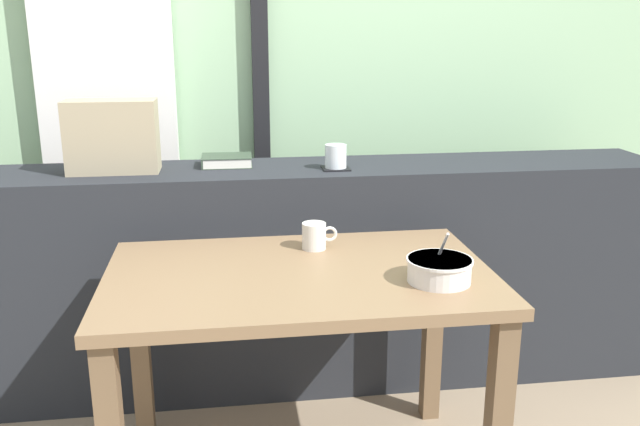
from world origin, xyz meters
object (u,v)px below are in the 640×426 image
at_px(soup_bowl, 439,270).
at_px(ceramic_mug, 315,236).
at_px(juice_glass, 336,157).
at_px(closed_book, 226,161).
at_px(throw_pillow, 112,137).
at_px(coaster_square, 336,168).
at_px(breakfast_table, 300,306).

bearing_deg(soup_bowl, ceramic_mug, 132.70).
relative_size(juice_glass, closed_book, 0.46).
height_order(juice_glass, throw_pillow, throw_pillow).
distance_m(juice_glass, ceramic_mug, 0.45).
height_order(coaster_square, throw_pillow, throw_pillow).
bearing_deg(coaster_square, throw_pillow, 175.76).
bearing_deg(coaster_square, ceramic_mug, -108.35).
bearing_deg(coaster_square, soup_bowl, -76.57).
height_order(breakfast_table, coaster_square, coaster_square).
bearing_deg(juice_glass, closed_book, 163.76).
bearing_deg(breakfast_table, coaster_square, 71.12).
distance_m(juice_glass, closed_book, 0.42).
height_order(breakfast_table, juice_glass, juice_glass).
relative_size(throw_pillow, ceramic_mug, 2.83).
distance_m(breakfast_table, soup_bowl, 0.42).
distance_m(coaster_square, juice_glass, 0.04).
bearing_deg(soup_bowl, closed_book, 124.25).
xyz_separation_m(coaster_square, juice_glass, (-0.00, 0.00, 0.04)).
xyz_separation_m(coaster_square, closed_book, (-0.40, 0.12, 0.02)).
relative_size(closed_book, ceramic_mug, 1.68).
distance_m(closed_book, throw_pillow, 0.42).
bearing_deg(juice_glass, ceramic_mug, -108.35).
distance_m(breakfast_table, throw_pillow, 0.98).
relative_size(breakfast_table, closed_book, 5.89).
distance_m(throw_pillow, soup_bowl, 1.28).
bearing_deg(coaster_square, closed_book, 163.76).
relative_size(coaster_square, soup_bowl, 0.54).
bearing_deg(ceramic_mug, juice_glass, 71.65).
xyz_separation_m(coaster_square, ceramic_mug, (-0.13, -0.40, -0.13)).
relative_size(breakfast_table, coaster_square, 11.17).
relative_size(breakfast_table, throw_pillow, 3.49).
height_order(juice_glass, closed_book, juice_glass).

